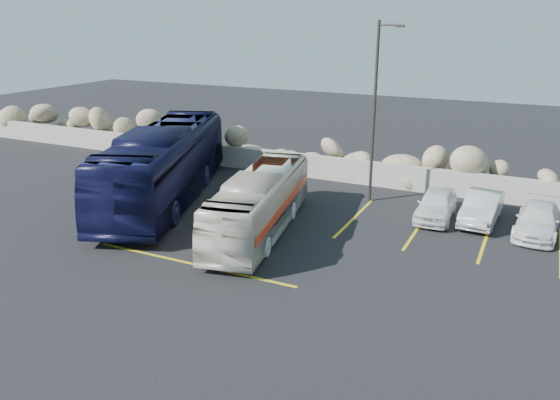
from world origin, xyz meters
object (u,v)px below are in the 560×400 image
at_px(tour_coach, 165,164).
at_px(car_b, 482,207).
at_px(lamppost, 376,108).
at_px(vintage_bus, 260,203).
at_px(car_c, 538,220).
at_px(car_a, 436,205).

bearing_deg(tour_coach, car_b, -6.30).
xyz_separation_m(lamppost, vintage_bus, (-2.85, -5.58, -3.09)).
relative_size(vintage_bus, car_c, 2.26).
bearing_deg(tour_coach, car_c, -9.78).
bearing_deg(lamppost, car_b, -6.98).
bearing_deg(car_c, vintage_bus, -151.94).
relative_size(tour_coach, car_a, 3.41).
height_order(lamppost, car_b, lamppost).
bearing_deg(car_a, tour_coach, -167.99).
relative_size(car_a, car_c, 0.94).
relative_size(vintage_bus, tour_coach, 0.70).
bearing_deg(car_b, car_c, -9.57).
distance_m(lamppost, car_a, 4.95).
bearing_deg(lamppost, car_c, -8.66).
bearing_deg(lamppost, tour_coach, -155.51).
distance_m(tour_coach, car_c, 16.01).
xyz_separation_m(tour_coach, car_b, (13.57, 3.34, -1.09)).
height_order(lamppost, vintage_bus, lamppost).
bearing_deg(car_b, car_a, -163.51).
bearing_deg(car_c, tour_coach, -166.04).
distance_m(vintage_bus, tour_coach, 6.05).
bearing_deg(car_c, car_b, 171.18).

